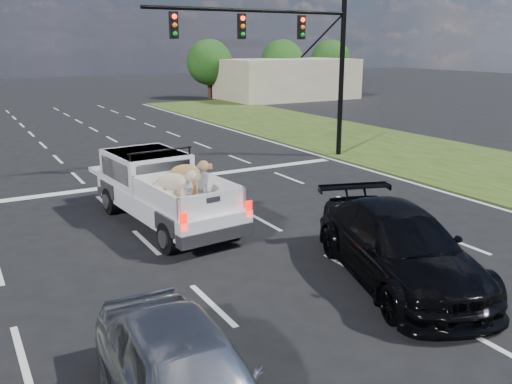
% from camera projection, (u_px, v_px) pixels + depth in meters
% --- Properties ---
extents(ground, '(160.00, 160.00, 0.00)m').
position_uv_depth(ground, '(287.00, 286.00, 11.46)').
color(ground, black).
rests_on(ground, ground).
extents(road_markings, '(17.75, 60.00, 0.01)m').
position_uv_depth(road_markings, '(173.00, 207.00, 16.96)').
color(road_markings, silver).
rests_on(road_markings, ground).
extents(grass_shoulder_right, '(8.00, 60.00, 0.06)m').
position_uv_depth(grass_shoulder_right, '(469.00, 165.00, 22.70)').
color(grass_shoulder_right, '#253D12').
rests_on(grass_shoulder_right, ground).
extents(traffic_signal, '(9.11, 0.31, 7.00)m').
position_uv_depth(traffic_signal, '(297.00, 49.00, 22.45)').
color(traffic_signal, black).
rests_on(traffic_signal, ground).
extents(building_right, '(12.00, 7.00, 3.60)m').
position_uv_depth(building_right, '(287.00, 79.00, 49.98)').
color(building_right, '#BDB090').
rests_on(building_right, ground).
extents(tree_far_d, '(4.20, 4.20, 5.40)m').
position_uv_depth(tree_far_d, '(209.00, 62.00, 50.06)').
color(tree_far_d, '#332114').
rests_on(tree_far_d, ground).
extents(tree_far_e, '(4.20, 4.20, 5.40)m').
position_uv_depth(tree_far_e, '(282.00, 61.00, 53.89)').
color(tree_far_e, '#332114').
rests_on(tree_far_e, ground).
extents(tree_far_f, '(4.20, 4.20, 5.40)m').
position_uv_depth(tree_far_f, '(331.00, 60.00, 56.77)').
color(tree_far_f, '#332114').
rests_on(tree_far_f, ground).
extents(pickup_truck, '(2.54, 5.82, 2.12)m').
position_uv_depth(pickup_truck, '(162.00, 189.00, 15.28)').
color(pickup_truck, black).
rests_on(pickup_truck, ground).
extents(silver_sedan, '(1.96, 4.42, 1.48)m').
position_uv_depth(silver_sedan, '(185.00, 380.00, 7.02)').
color(silver_sedan, '#A1A4A8').
rests_on(silver_sedan, ground).
extents(black_coupe, '(3.73, 5.83, 1.57)m').
position_uv_depth(black_coupe, '(399.00, 247.00, 11.51)').
color(black_coupe, black).
rests_on(black_coupe, ground).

